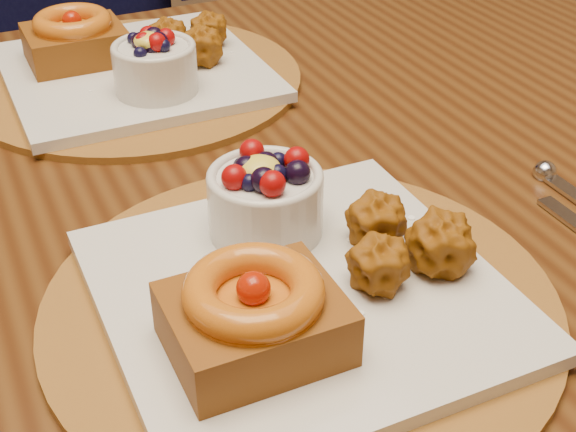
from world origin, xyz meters
name	(u,v)px	position (x,y,z in m)	size (l,w,h in m)	color
dining_table	(205,237)	(0.11, -0.01, 0.68)	(1.60, 0.90, 0.76)	#361A09
place_setting_near	(295,277)	(0.11, -0.23, 0.78)	(0.38, 0.38, 0.09)	#633412
place_setting_far	(133,65)	(0.11, 0.20, 0.78)	(0.38, 0.38, 0.09)	#633412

